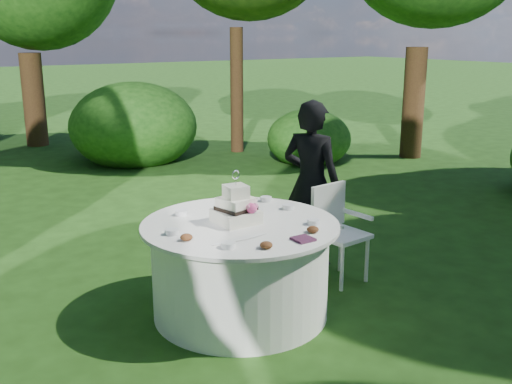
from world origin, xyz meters
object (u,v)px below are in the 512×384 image
guest (311,183)px  table (240,268)px  cake (236,209)px  chair (336,225)px  napkins (303,239)px

guest → table: bearing=90.6°
cake → guest: bearing=24.6°
guest → cake: (-1.18, -0.54, 0.08)m
guest → cake: size_ratio=3.81×
cake → chair: cake is taller
napkins → guest: (1.01, 1.16, 0.03)m
cake → chair: bearing=4.8°
cake → table: bearing=-66.6°
napkins → chair: chair is taller
table → chair: size_ratio=1.77×
napkins → cake: (-0.18, 0.62, 0.10)m
guest → cake: guest is taller
guest → napkins: bearing=113.7°
table → cake: (-0.01, 0.03, 0.50)m
napkins → cake: size_ratio=0.33×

